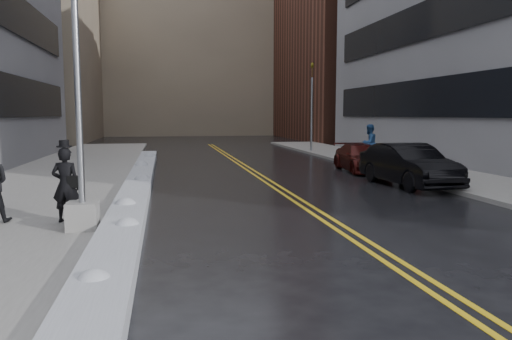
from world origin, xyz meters
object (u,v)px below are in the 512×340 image
pedestrian_east (369,143)px  traffic_signal (312,103)px  car_maroon (361,158)px  fire_hydrant (419,165)px  car_black (409,165)px  lamppost (79,120)px  pedestrian_fedora (66,185)px

pedestrian_east → traffic_signal: bearing=-114.4°
car_maroon → fire_hydrant: bearing=-56.4°
fire_hydrant → pedestrian_east: pedestrian_east is taller
fire_hydrant → car_black: bearing=-126.4°
lamppost → car_maroon: lamppost is taller
traffic_signal → pedestrian_fedora: bearing=-120.1°
lamppost → traffic_signal: 24.98m
traffic_signal → pedestrian_east: size_ratio=3.03×
lamppost → fire_hydrant: lamppost is taller
fire_hydrant → traffic_signal: traffic_signal is taller
lamppost → car_black: size_ratio=1.59×
pedestrian_east → lamppost: bearing=19.1°
lamppost → fire_hydrant: (12.30, 8.00, -1.98)m
pedestrian_fedora → pedestrian_east: pedestrian_east is taller
fire_hydrant → pedestrian_fedora: bearing=-150.7°
pedestrian_east → car_black: bearing=49.0°
car_black → lamppost: bearing=-155.3°
pedestrian_fedora → car_maroon: (11.28, 9.80, -0.39)m
fire_hydrant → traffic_signal: (-0.50, 14.00, 2.85)m
traffic_signal → pedestrian_fedora: size_ratio=3.43×
fire_hydrant → pedestrian_fedora: 14.66m
lamppost → pedestrian_east: size_ratio=3.85×
car_black → pedestrian_east: bearing=73.6°
car_black → pedestrian_fedora: bearing=-159.9°
pedestrian_east → car_black: size_ratio=0.41×
lamppost → car_black: lamppost is taller
fire_hydrant → car_black: (-1.68, -2.27, 0.24)m
car_maroon → pedestrian_east: bearing=64.6°
lamppost → pedestrian_fedora: size_ratio=4.36×
fire_hydrant → pedestrian_east: size_ratio=0.37×
fire_hydrant → pedestrian_fedora: size_ratio=0.42×
fire_hydrant → pedestrian_fedora: (-12.78, -7.16, 0.48)m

